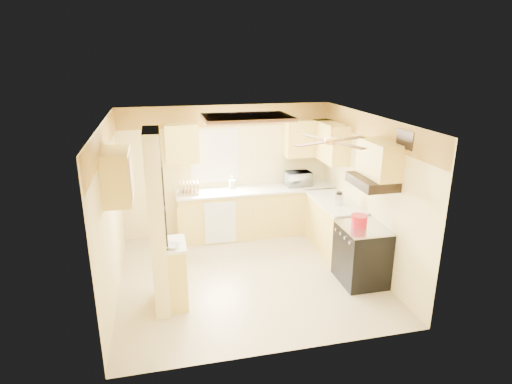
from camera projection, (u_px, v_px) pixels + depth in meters
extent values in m
plane|color=tan|center=(248.00, 276.00, 6.87)|extent=(4.00, 4.00, 0.00)
plane|color=white|center=(247.00, 120.00, 6.09)|extent=(4.00, 4.00, 0.00)
plane|color=#F1DB93|center=(227.00, 170.00, 8.24)|extent=(4.00, 0.00, 4.00)
plane|color=#F1DB93|center=(283.00, 258.00, 4.72)|extent=(4.00, 0.00, 4.00)
plane|color=#F1DB93|center=(110.00, 213.00, 6.05)|extent=(0.00, 3.80, 3.80)
plane|color=#F1DB93|center=(369.00, 193.00, 6.91)|extent=(0.00, 3.80, 3.80)
cube|color=#F4C347|center=(226.00, 116.00, 7.90)|extent=(4.00, 0.02, 0.40)
cube|color=#F1DB93|center=(157.00, 223.00, 5.68)|extent=(0.20, 0.70, 2.50)
cube|color=#EBCA66|center=(177.00, 275.00, 5.98)|extent=(0.25, 0.55, 0.90)
cube|color=white|center=(175.00, 244.00, 5.83)|extent=(0.28, 0.58, 0.04)
cube|color=#EBCA66|center=(256.00, 213.00, 8.32)|extent=(3.00, 0.60, 0.90)
cube|color=#EBCA66|center=(334.00, 226.00, 7.65)|extent=(0.60, 1.40, 0.90)
cube|color=white|center=(256.00, 190.00, 8.16)|extent=(3.04, 0.64, 0.04)
cube|color=white|center=(335.00, 202.00, 7.50)|extent=(0.64, 1.44, 0.04)
cube|color=white|center=(220.00, 223.00, 7.87)|extent=(0.58, 0.02, 0.80)
cube|color=white|center=(214.00, 156.00, 8.08)|extent=(0.92, 0.02, 1.02)
cube|color=white|center=(214.00, 156.00, 8.09)|extent=(0.80, 0.02, 0.90)
cube|color=#EBCA66|center=(182.00, 144.00, 7.71)|extent=(0.60, 0.35, 0.70)
cube|color=#EBCA66|center=(308.00, 138.00, 8.23)|extent=(0.90, 0.35, 0.70)
cube|color=#EBCA66|center=(331.00, 142.00, 7.84)|extent=(0.35, 1.00, 0.70)
cube|color=#EBCA66|center=(117.00, 176.00, 5.67)|extent=(0.35, 0.75, 0.70)
cube|color=#EBCA66|center=(379.00, 159.00, 6.14)|extent=(0.35, 0.76, 0.52)
cube|color=black|center=(362.00, 255.00, 6.57)|extent=(0.65, 0.76, 0.90)
cube|color=silver|center=(364.00, 227.00, 6.43)|extent=(0.66, 0.77, 0.02)
cylinder|color=silver|center=(350.00, 243.00, 6.16)|extent=(0.03, 0.05, 0.05)
cylinder|color=silver|center=(345.00, 238.00, 6.32)|extent=(0.03, 0.05, 0.05)
cylinder|color=silver|center=(341.00, 234.00, 6.47)|extent=(0.03, 0.05, 0.05)
cylinder|color=silver|center=(336.00, 229.00, 6.63)|extent=(0.03, 0.05, 0.05)
cube|color=black|center=(372.00, 182.00, 6.23)|extent=(0.50, 0.76, 0.14)
cube|color=black|center=(163.00, 179.00, 5.52)|extent=(0.02, 0.42, 0.57)
cube|color=white|center=(163.00, 179.00, 5.52)|extent=(0.01, 0.37, 0.52)
cube|color=black|center=(166.00, 226.00, 5.72)|extent=(0.02, 0.42, 0.57)
cube|color=yellow|center=(166.00, 226.00, 5.72)|extent=(0.01, 0.37, 0.52)
cube|color=brown|center=(247.00, 117.00, 6.59)|extent=(1.35, 0.95, 0.06)
cube|color=white|center=(247.00, 119.00, 6.60)|extent=(1.15, 0.75, 0.02)
cylinder|color=gold|center=(332.00, 131.00, 5.68)|extent=(0.04, 0.04, 0.16)
cylinder|color=gold|center=(331.00, 141.00, 5.73)|extent=(0.18, 0.18, 0.08)
cube|color=brown|center=(348.00, 139.00, 5.89)|extent=(0.55, 0.28, 0.01)
cube|color=brown|center=(315.00, 137.00, 5.98)|extent=(0.28, 0.55, 0.01)
cube|color=brown|center=(313.00, 144.00, 5.56)|extent=(0.55, 0.28, 0.01)
cube|color=brown|center=(348.00, 145.00, 5.47)|extent=(0.28, 0.55, 0.01)
cube|color=black|center=(405.00, 139.00, 5.75)|extent=(0.02, 0.40, 0.25)
imported|color=white|center=(298.00, 179.00, 8.33)|extent=(0.50, 0.35, 0.27)
imported|color=white|center=(172.00, 246.00, 5.67)|extent=(0.28, 0.28, 0.05)
cylinder|color=red|center=(359.00, 221.00, 6.44)|extent=(0.24, 0.24, 0.15)
cylinder|color=red|center=(360.00, 216.00, 6.42)|extent=(0.26, 0.26, 0.02)
cylinder|color=silver|center=(339.00, 199.00, 7.25)|extent=(0.15, 0.15, 0.20)
cylinder|color=black|center=(339.00, 193.00, 7.22)|extent=(0.10, 0.10, 0.03)
cube|color=tan|center=(189.00, 192.00, 7.88)|extent=(0.39, 0.30, 0.04)
cube|color=tan|center=(181.00, 189.00, 7.82)|extent=(0.02, 0.25, 0.21)
cube|color=tan|center=(184.00, 188.00, 7.83)|extent=(0.02, 0.25, 0.21)
cube|color=tan|center=(188.00, 188.00, 7.84)|extent=(0.02, 0.25, 0.21)
cube|color=tan|center=(191.00, 188.00, 7.86)|extent=(0.02, 0.25, 0.21)
cube|color=tan|center=(194.00, 188.00, 7.87)|extent=(0.02, 0.25, 0.21)
cube|color=tan|center=(198.00, 187.00, 7.88)|extent=(0.02, 0.25, 0.21)
cylinder|color=white|center=(184.00, 188.00, 7.83)|extent=(0.01, 0.21, 0.21)
cylinder|color=white|center=(191.00, 188.00, 7.86)|extent=(0.01, 0.21, 0.21)
cylinder|color=white|center=(232.00, 184.00, 8.17)|extent=(0.12, 0.12, 0.16)
cylinder|color=tan|center=(233.00, 182.00, 8.16)|extent=(0.01, 0.01, 0.25)
cylinder|color=tan|center=(232.00, 182.00, 8.18)|extent=(0.01, 0.01, 0.25)
cylinder|color=tan|center=(231.00, 182.00, 8.15)|extent=(0.01, 0.01, 0.25)
cylinder|color=tan|center=(232.00, 182.00, 8.14)|extent=(0.01, 0.01, 0.25)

